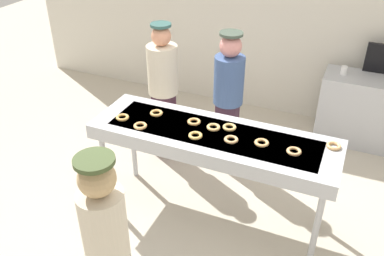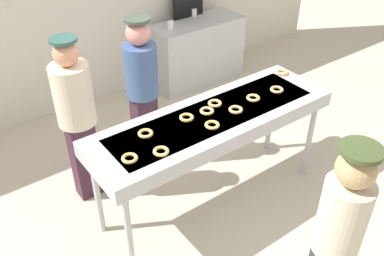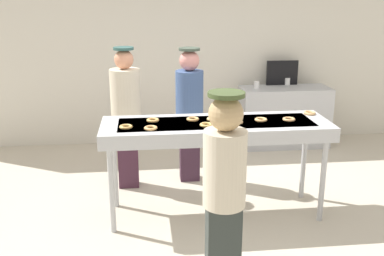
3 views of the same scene
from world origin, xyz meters
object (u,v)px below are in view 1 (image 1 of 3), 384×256
at_px(fryer_conveyor, 213,140).
at_px(glazed_donut_0, 122,117).
at_px(worker_assistant, 163,84).
at_px(glazed_donut_3, 229,127).
at_px(worker_baker, 228,94).
at_px(glazed_donut_2, 231,140).
at_px(glazed_donut_6, 294,151).
at_px(prep_counter, 373,112).
at_px(glazed_donut_10, 334,146).
at_px(glazed_donut_4, 156,113).
at_px(glazed_donut_5, 213,127).
at_px(glazed_donut_7, 140,126).
at_px(glazed_donut_8, 262,143).
at_px(customer_waiting, 107,247).
at_px(paper_cup_0, 344,70).
at_px(glazed_donut_9, 195,136).
at_px(glazed_donut_1, 194,122).

bearing_deg(fryer_conveyor, glazed_donut_0, -172.92).
bearing_deg(worker_assistant, glazed_donut_3, 161.50).
bearing_deg(worker_baker, glazed_donut_2, 106.02).
xyz_separation_m(glazed_donut_6, prep_counter, (0.65, 2.14, -0.58)).
bearing_deg(prep_counter, glazed_donut_10, -100.43).
xyz_separation_m(glazed_donut_4, worker_assistant, (-0.29, 0.73, -0.06)).
distance_m(glazed_donut_0, glazed_donut_5, 0.90).
bearing_deg(glazed_donut_7, glazed_donut_0, 163.76).
bearing_deg(fryer_conveyor, glazed_donut_3, 47.71).
bearing_deg(glazed_donut_0, fryer_conveyor, 7.08).
relative_size(glazed_donut_6, worker_baker, 0.08).
relative_size(glazed_donut_8, prep_counter, 0.10).
distance_m(glazed_donut_4, customer_waiting, 1.65).
bearing_deg(glazed_donut_4, customer_waiting, -74.07).
bearing_deg(customer_waiting, glazed_donut_10, 38.66).
distance_m(glazed_donut_7, prep_counter, 3.14).
height_order(glazed_donut_2, customer_waiting, customer_waiting).
xyz_separation_m(fryer_conveyor, glazed_donut_10, (1.05, 0.19, 0.10)).
bearing_deg(worker_assistant, customer_waiting, 122.98).
height_order(worker_assistant, paper_cup_0, worker_assistant).
relative_size(glazed_donut_4, glazed_donut_6, 1.00).
height_order(glazed_donut_8, glazed_donut_10, same).
relative_size(glazed_donut_3, customer_waiting, 0.08).
distance_m(glazed_donut_9, glazed_donut_10, 1.22).
bearing_deg(glazed_donut_2, paper_cup_0, 70.80).
xyz_separation_m(fryer_conveyor, worker_assistant, (-0.93, 0.82, 0.03)).
relative_size(glazed_donut_0, glazed_donut_4, 1.00).
height_order(glazed_donut_4, worker_baker, worker_baker).
distance_m(glazed_donut_10, paper_cup_0, 1.91).
bearing_deg(fryer_conveyor, glazed_donut_2, -18.86).
bearing_deg(worker_assistant, glazed_donut_5, 155.37).
bearing_deg(fryer_conveyor, glazed_donut_4, 171.59).
relative_size(glazed_donut_2, glazed_donut_5, 1.00).
distance_m(glazed_donut_5, paper_cup_0, 2.26).
bearing_deg(prep_counter, glazed_donut_2, -119.00).
relative_size(glazed_donut_6, glazed_donut_8, 1.00).
bearing_deg(glazed_donut_10, glazed_donut_4, -176.70).
distance_m(glazed_donut_8, prep_counter, 2.39).
bearing_deg(glazed_donut_10, glazed_donut_5, -173.35).
bearing_deg(worker_baker, glazed_donut_0, 51.10).
bearing_deg(customer_waiting, prep_counter, 51.16).
height_order(glazed_donut_7, worker_baker, worker_baker).
xyz_separation_m(glazed_donut_8, paper_cup_0, (0.49, 2.11, -0.07)).
height_order(glazed_donut_2, paper_cup_0, glazed_donut_2).
xyz_separation_m(prep_counter, paper_cup_0, (-0.45, -0.01, 0.51)).
height_order(glazed_donut_1, customer_waiting, customer_waiting).
bearing_deg(glazed_donut_6, glazed_donut_3, 166.18).
height_order(glazed_donut_1, glazed_donut_10, same).
bearing_deg(prep_counter, fryer_conveyor, -123.65).
relative_size(glazed_donut_1, worker_baker, 0.08).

